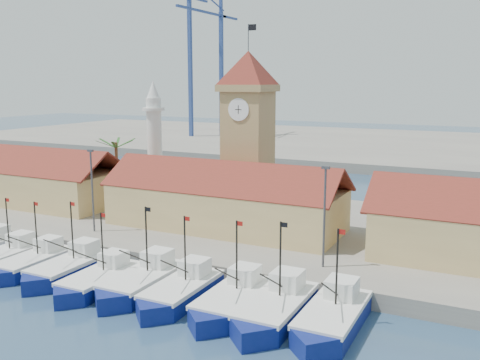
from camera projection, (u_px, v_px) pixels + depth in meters
The scene contains 20 objects.
ground at pixel (110, 304), 43.04m from camera, with size 400.00×400.00×0.00m, color navy.
quay at pixel (241, 225), 64.09m from camera, with size 140.00×32.00×1.50m, color gray.
terminal at pixel (385, 146), 139.93m from camera, with size 240.00×80.00×2.00m, color gray.
boat_1 at pixel (3, 258), 51.91m from camera, with size 3.36×9.20×6.96m.
boat_2 at pixel (31, 264), 50.31m from camera, with size 3.35×9.18×6.95m.
boat_3 at pixel (67, 270), 48.72m from camera, with size 3.54×9.70×7.34m.
boat_4 at pixel (97, 282), 45.88m from camera, with size 3.38×9.26×7.01m.
boat_5 at pixel (141, 283), 45.26m from camera, with size 3.72×10.18×7.70m.
boat_6 at pixel (180, 293), 43.30m from camera, with size 3.57×9.78×7.40m.
boat_7 at pixel (232, 302), 41.41m from camera, with size 3.63×9.94×7.52m.
boat_8 at pixel (275, 311), 39.82m from camera, with size 3.80×10.41×7.88m.
boat_9 at pixel (332, 320), 38.29m from camera, with size 3.75×10.28×7.78m.
hall_left at pixel (20, 182), 73.86m from camera, with size 31.20×10.13×7.61m.
hall_center at pixel (225, 205), 59.97m from camera, with size 27.04×10.13×7.61m.
clock_tower at pixel (248, 130), 63.82m from camera, with size 5.80×5.80×22.70m.
minaret at pixel (155, 141), 72.50m from camera, with size 3.00×3.00×16.30m.
palm_tree at pixel (117, 166), 73.54m from camera, with size 5.60×5.03×8.39m.
lamp_posts at pixel (191, 198), 52.24m from camera, with size 80.70×0.25×9.03m.
crane_blue_far at pixel (187, 43), 150.01m from camera, with size 1.00×35.69×46.99m.
crane_blue_near at pixel (219, 54), 153.04m from camera, with size 1.00×33.22×42.21m.
Camera 1 is at (27.32, -31.72, 17.63)m, focal length 40.00 mm.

